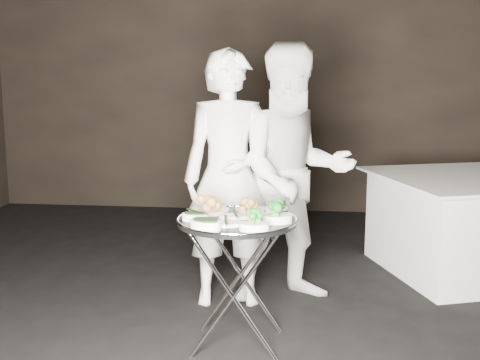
# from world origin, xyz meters

# --- Properties ---
(floor) EXTENTS (6.00, 7.00, 0.05)m
(floor) POSITION_xyz_m (0.00, 0.00, -0.03)
(floor) COLOR black
(floor) RESTS_ON ground
(wall_back) EXTENTS (6.00, 0.05, 3.00)m
(wall_back) POSITION_xyz_m (0.00, 3.52, 1.50)
(wall_back) COLOR black
(wall_back) RESTS_ON floor
(tray_stand) EXTENTS (0.50, 0.43, 0.74)m
(tray_stand) POSITION_xyz_m (0.23, -0.08, 0.41)
(tray_stand) COLOR silver
(tray_stand) RESTS_ON floor
(serving_tray) EXTENTS (0.69, 0.69, 0.04)m
(serving_tray) POSITION_xyz_m (0.23, -0.08, 0.74)
(serving_tray) COLOR black
(serving_tray) RESTS_ON tray_stand
(potato_plate_a) EXTENTS (0.22, 0.22, 0.08)m
(potato_plate_a) POSITION_xyz_m (0.06, 0.07, 0.79)
(potato_plate_a) COLOR beige
(potato_plate_a) RESTS_ON serving_tray
(potato_plate_b) EXTENTS (0.19, 0.19, 0.07)m
(potato_plate_b) POSITION_xyz_m (0.29, 0.12, 0.78)
(potato_plate_b) COLOR beige
(potato_plate_b) RESTS_ON serving_tray
(greens_bowl) EXTENTS (0.13, 0.13, 0.07)m
(greens_bowl) POSITION_xyz_m (0.45, 0.04, 0.79)
(greens_bowl) COLOR white
(greens_bowl) RESTS_ON serving_tray
(asparagus_plate_a) EXTENTS (0.21, 0.15, 0.04)m
(asparagus_plate_a) POSITION_xyz_m (0.22, -0.06, 0.77)
(asparagus_plate_a) COLOR white
(asparagus_plate_a) RESTS_ON serving_tray
(asparagus_plate_b) EXTENTS (0.21, 0.14, 0.04)m
(asparagus_plate_b) POSITION_xyz_m (0.19, -0.24, 0.77)
(asparagus_plate_b) COLOR white
(asparagus_plate_b) RESTS_ON serving_tray
(spinach_bowl_a) EXTENTS (0.16, 0.11, 0.06)m
(spinach_bowl_a) POSITION_xyz_m (0.01, -0.14, 0.78)
(spinach_bowl_a) COLOR white
(spinach_bowl_a) RESTS_ON serving_tray
(spinach_bowl_b) EXTENTS (0.21, 0.18, 0.07)m
(spinach_bowl_b) POSITION_xyz_m (0.09, -0.32, 0.79)
(spinach_bowl_b) COLOR white
(spinach_bowl_b) RESTS_ON serving_tray
(broccoli_bowl_a) EXTENTS (0.20, 0.16, 0.07)m
(broccoli_bowl_a) POSITION_xyz_m (0.46, -0.13, 0.79)
(broccoli_bowl_a) COLOR white
(broccoli_bowl_a) RESTS_ON serving_tray
(broccoli_bowl_b) EXTENTS (0.16, 0.12, 0.07)m
(broccoli_bowl_b) POSITION_xyz_m (0.35, -0.32, 0.78)
(broccoli_bowl_b) COLOR white
(broccoli_bowl_b) RESTS_ON serving_tray
(serving_utensils) EXTENTS (0.58, 0.42, 0.01)m
(serving_utensils) POSITION_xyz_m (0.25, -0.01, 0.80)
(serving_utensils) COLOR silver
(serving_utensils) RESTS_ON serving_tray
(waiter_left) EXTENTS (0.69, 0.52, 1.73)m
(waiter_left) POSITION_xyz_m (0.10, 0.61, 0.87)
(waiter_left) COLOR white
(waiter_left) RESTS_ON floor
(waiter_right) EXTENTS (1.03, 0.91, 1.77)m
(waiter_right) POSITION_xyz_m (0.53, 0.70, 0.89)
(waiter_right) COLOR white
(waiter_right) RESTS_ON floor
(dining_table) EXTENTS (1.36, 1.36, 0.77)m
(dining_table) POSITION_xyz_m (1.90, 1.44, 0.39)
(dining_table) COLOR white
(dining_table) RESTS_ON floor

